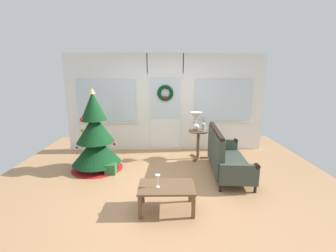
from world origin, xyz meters
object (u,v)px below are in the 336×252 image
object	(u,v)px
table_lamp	(196,119)
gift_box	(111,169)
coffee_table	(167,189)
christmas_tree	(96,140)
side_table	(198,139)
flower_vase	(203,126)
settee_sofa	(224,157)
wine_glass	(158,178)

from	to	relation	value
table_lamp	gift_box	size ratio (longest dim) A/B	2.02
coffee_table	christmas_tree	bearing A→B (deg)	133.53
side_table	flower_vase	bearing A→B (deg)	-30.96
settee_sofa	table_lamp	distance (m)	1.21
side_table	table_lamp	world-z (taller)	table_lamp
flower_vase	wine_glass	size ratio (longest dim) A/B	1.79
christmas_tree	gift_box	bearing A→B (deg)	-38.61
settee_sofa	side_table	world-z (taller)	settee_sofa
side_table	gift_box	size ratio (longest dim) A/B	3.23
table_lamp	side_table	bearing A→B (deg)	-33.69
settee_sofa	side_table	size ratio (longest dim) A/B	2.37
flower_vase	gift_box	size ratio (longest dim) A/B	1.60
side_table	flower_vase	world-z (taller)	flower_vase
table_lamp	coffee_table	bearing A→B (deg)	-108.25
table_lamp	gift_box	xyz separation A→B (m)	(-1.87, -0.90, -0.88)
coffee_table	gift_box	xyz separation A→B (m)	(-1.15, 1.30, -0.22)
side_table	wine_glass	bearing A→B (deg)	-112.71
table_lamp	settee_sofa	bearing A→B (deg)	-63.30
flower_vase	wine_glass	bearing A→B (deg)	-115.52
settee_sofa	coffee_table	bearing A→B (deg)	-133.30
settee_sofa	table_lamp	size ratio (longest dim) A/B	3.79
side_table	gift_box	bearing A→B (deg)	-156.12
flower_vase	gift_box	world-z (taller)	flower_vase
table_lamp	gift_box	bearing A→B (deg)	-154.44
flower_vase	coffee_table	size ratio (longest dim) A/B	0.42
flower_vase	side_table	bearing A→B (deg)	149.04
settee_sofa	gift_box	distance (m)	2.36
side_table	coffee_table	xyz separation A→B (m)	(-0.78, -2.16, -0.17)
side_table	christmas_tree	bearing A→B (deg)	-165.95
side_table	wine_glass	xyz separation A→B (m)	(-0.91, -2.19, 0.03)
settee_sofa	gift_box	xyz separation A→B (m)	(-2.34, 0.03, -0.27)
flower_vase	coffee_table	xyz separation A→B (m)	(-0.88, -2.10, -0.49)
coffee_table	side_table	bearing A→B (deg)	70.02
settee_sofa	table_lamp	xyz separation A→B (m)	(-0.47, 0.93, 0.61)
wine_glass	settee_sofa	bearing A→B (deg)	44.36
flower_vase	gift_box	bearing A→B (deg)	-158.62
christmas_tree	table_lamp	size ratio (longest dim) A/B	3.98
settee_sofa	side_table	distance (m)	0.99
flower_vase	coffee_table	world-z (taller)	flower_vase
christmas_tree	coffee_table	distance (m)	2.21
side_table	table_lamp	size ratio (longest dim) A/B	1.60
table_lamp	flower_vase	size ratio (longest dim) A/B	1.26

